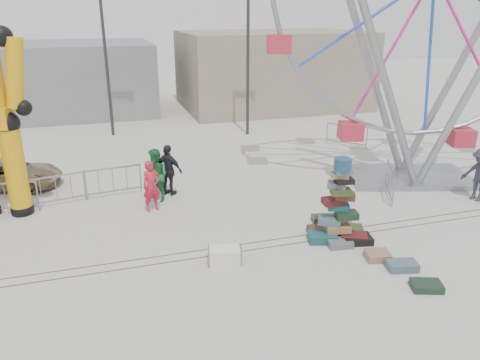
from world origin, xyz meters
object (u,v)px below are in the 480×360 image
object	(u,v)px
barricade_wheel_back	(347,135)
barricade_wheel_front	(390,182)
parked_suv	(9,174)
pedestrian_grey	(480,175)
pedestrian_black	(169,170)
suitcase_tower	(338,217)
barricade_dummy_c	(113,181)
ferris_wheel	(431,4)
lamp_post_left	(107,49)
barricade_dummy_a	(5,198)
lamp_post_right	(250,49)
pedestrian_green	(156,175)
steamer_trunk	(225,255)
pedestrian_red	(152,186)
barricade_dummy_b	(56,190)

from	to	relation	value
barricade_wheel_back	barricade_wheel_front	bearing A→B (deg)	-60.69
barricade_wheel_front	parked_suv	xyz separation A→B (m)	(-13.33, 5.05, -0.01)
pedestrian_grey	pedestrian_black	bearing A→B (deg)	-128.05
suitcase_tower	pedestrian_grey	world-z (taller)	suitcase_tower
barricade_dummy_c	pedestrian_grey	distance (m)	13.03
pedestrian_grey	ferris_wheel	bearing A→B (deg)	-178.70
lamp_post_left	pedestrian_grey	distance (m)	18.10
barricade_dummy_a	parked_suv	xyz separation A→B (m)	(-0.28, 2.64, -0.01)
lamp_post_right	pedestrian_green	distance (m)	10.59
ferris_wheel	barricade_dummy_a	size ratio (longest dim) A/B	6.68
steamer_trunk	barricade_wheel_back	distance (m)	12.68
steamer_trunk	pedestrian_red	distance (m)	4.36
lamp_post_right	barricade_wheel_front	size ratio (longest dim) A/B	4.00
barricade_dummy_c	parked_suv	world-z (taller)	barricade_dummy_c
pedestrian_red	lamp_post_right	bearing A→B (deg)	36.24
lamp_post_right	barricade_wheel_back	xyz separation A→B (m)	(3.87, -3.66, -3.93)
steamer_trunk	pedestrian_red	size ratio (longest dim) A/B	0.51
parked_suv	steamer_trunk	bearing A→B (deg)	-124.84
pedestrian_red	barricade_dummy_b	bearing A→B (deg)	137.18
lamp_post_left	pedestrian_black	world-z (taller)	lamp_post_left
lamp_post_right	barricade_dummy_b	bearing A→B (deg)	-142.04
pedestrian_red	pedestrian_green	size ratio (longest dim) A/B	0.93
pedestrian_grey	parked_suv	size ratio (longest dim) A/B	0.49
lamp_post_left	pedestrian_black	size ratio (longest dim) A/B	4.24
ferris_wheel	pedestrian_green	size ratio (longest dim) A/B	7.08
lamp_post_right	suitcase_tower	xyz separation A→B (m)	(-1.33, -12.45, -3.78)
steamer_trunk	pedestrian_black	bearing A→B (deg)	109.13
barricade_wheel_back	pedestrian_black	world-z (taller)	pedestrian_black
barricade_dummy_c	barricade_wheel_back	size ratio (longest dim) A/B	1.00
lamp_post_left	barricade_dummy_b	distance (m)	10.41
lamp_post_left	barricade_dummy_b	size ratio (longest dim) A/B	4.00
barricade_wheel_front	pedestrian_grey	bearing A→B (deg)	-86.95
suitcase_tower	pedestrian_black	size ratio (longest dim) A/B	1.33
pedestrian_red	barricade_wheel_front	bearing A→B (deg)	-26.52
barricade_wheel_front	pedestrian_grey	xyz separation A→B (m)	(2.75, -1.23, 0.40)
suitcase_tower	ferris_wheel	bearing A→B (deg)	54.12
pedestrian_red	parked_suv	world-z (taller)	pedestrian_red
barricade_dummy_a	pedestrian_grey	distance (m)	16.22
steamer_trunk	pedestrian_black	world-z (taller)	pedestrian_black
suitcase_tower	pedestrian_black	distance (m)	6.47
barricade_dummy_a	barricade_wheel_back	xyz separation A→B (m)	(14.84, 3.94, 0.00)
pedestrian_green	barricade_dummy_b	bearing A→B (deg)	-132.90
barricade_wheel_front	pedestrian_grey	distance (m)	3.04
pedestrian_red	pedestrian_green	world-z (taller)	pedestrian_green
pedestrian_grey	pedestrian_red	bearing A→B (deg)	-120.85
barricade_dummy_c	lamp_post_left	bearing A→B (deg)	80.12
lamp_post_left	parked_suv	size ratio (longest dim) A/B	2.07
barricade_wheel_back	pedestrian_grey	world-z (taller)	pedestrian_grey
ferris_wheel	parked_suv	distance (m)	16.72
barricade_dummy_c	pedestrian_red	world-z (taller)	pedestrian_red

